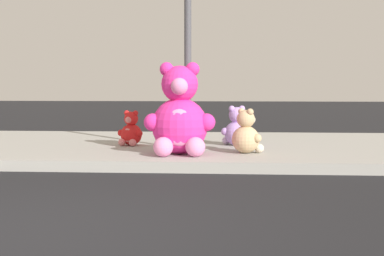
# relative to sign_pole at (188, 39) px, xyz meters

# --- Properties ---
(ground_plane) EXTENTS (60.00, 60.00, 0.00)m
(ground_plane) POSITION_rel_sign_pole_xyz_m (-1.00, -4.40, -1.85)
(ground_plane) COLOR black
(sidewalk) EXTENTS (28.00, 4.40, 0.15)m
(sidewalk) POSITION_rel_sign_pole_xyz_m (-1.00, 0.80, -1.77)
(sidewalk) COLOR #9E9B93
(sidewalk) RESTS_ON ground_plane
(sign_pole) EXTENTS (0.56, 0.11, 3.20)m
(sign_pole) POSITION_rel_sign_pole_xyz_m (0.00, 0.00, 0.00)
(sign_pole) COLOR #4C4C51
(sign_pole) RESTS_ON sidewalk
(plush_pink_large) EXTENTS (1.03, 0.91, 1.33)m
(plush_pink_large) POSITION_rel_sign_pole_xyz_m (-0.07, -0.59, -1.16)
(plush_pink_large) COLOR #F22D93
(plush_pink_large) RESTS_ON sidewalk
(plush_red) EXTENTS (0.43, 0.41, 0.58)m
(plush_red) POSITION_rel_sign_pole_xyz_m (-0.98, 0.48, -1.47)
(plush_red) COLOR red
(plush_red) RESTS_ON sidewalk
(plush_tan) EXTENTS (0.48, 0.47, 0.66)m
(plush_tan) POSITION_rel_sign_pole_xyz_m (0.90, -0.40, -1.43)
(plush_tan) COLOR tan
(plush_tan) RESTS_ON sidewalk
(plush_lavender) EXTENTS (0.47, 0.47, 0.66)m
(plush_lavender) POSITION_rel_sign_pole_xyz_m (0.76, 0.60, -1.43)
(plush_lavender) COLOR #B28CD8
(plush_lavender) RESTS_ON sidewalk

